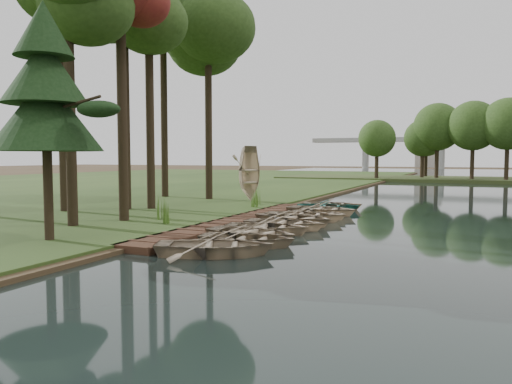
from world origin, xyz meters
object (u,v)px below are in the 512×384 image
at_px(rowboat_0, 215,243).
at_px(rowboat_1, 247,236).
at_px(stored_rowboat, 250,196).
at_px(rowboat_2, 251,231).
at_px(pine_tree, 45,91).
at_px(boardwalk, 238,222).

distance_m(rowboat_0, rowboat_1, 1.96).
distance_m(rowboat_1, stored_rowboat, 14.97).
height_order(rowboat_0, rowboat_2, rowboat_0).
relative_size(rowboat_0, rowboat_2, 1.03).
bearing_deg(stored_rowboat, rowboat_1, -133.89).
height_order(rowboat_2, pine_tree, pine_tree).
relative_size(boardwalk, rowboat_0, 4.25).
relative_size(rowboat_0, pine_tree, 0.46).
bearing_deg(rowboat_2, rowboat_0, -169.90).
bearing_deg(rowboat_1, rowboat_0, 167.57).
distance_m(boardwalk, stored_rowboat, 9.10).
bearing_deg(pine_tree, boardwalk, 67.18).
relative_size(rowboat_0, stored_rowboat, 1.04).
height_order(boardwalk, pine_tree, pine_tree).
height_order(boardwalk, stored_rowboat, stored_rowboat).
relative_size(rowboat_2, pine_tree, 0.45).
bearing_deg(stored_rowboat, pine_tree, -158.57).
xyz_separation_m(stored_rowboat, pine_tree, (-0.12, -16.53, 4.75)).
xyz_separation_m(rowboat_1, pine_tree, (-6.27, -2.88, 5.02)).
bearing_deg(rowboat_2, pine_tree, 131.86).
bearing_deg(boardwalk, rowboat_0, -69.48).
xyz_separation_m(rowboat_0, pine_tree, (-6.05, -0.94, 4.99)).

